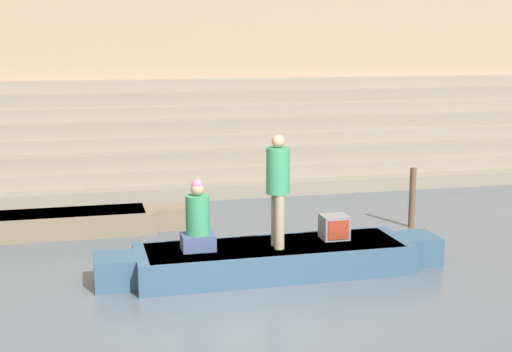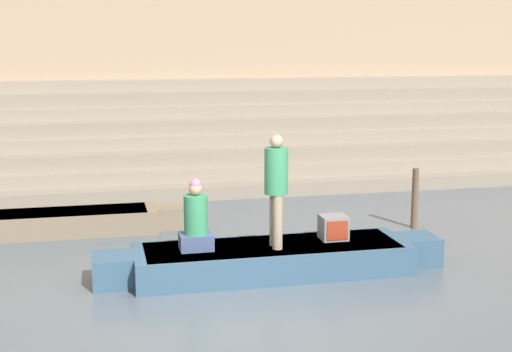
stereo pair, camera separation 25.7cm
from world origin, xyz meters
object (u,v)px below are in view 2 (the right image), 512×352
at_px(person_standing, 276,183).
at_px(mooring_post, 415,198).
at_px(tv_set, 333,227).
at_px(rowboat_main, 272,258).
at_px(moored_boat_shore, 29,223).
at_px(person_rowing, 196,222).

xyz_separation_m(person_standing, mooring_post, (3.41, 2.25, -0.90)).
height_order(person_standing, tv_set, person_standing).
xyz_separation_m(rowboat_main, mooring_post, (3.44, 2.13, 0.35)).
relative_size(person_standing, moored_boat_shore, 0.29).
bearing_deg(rowboat_main, mooring_post, 35.05).
relative_size(tv_set, moored_boat_shore, 0.07).
bearing_deg(moored_boat_shore, person_rowing, -48.60).
bearing_deg(person_standing, person_rowing, 168.17).
relative_size(moored_boat_shore, mooring_post, 5.14).
xyz_separation_m(person_standing, moored_boat_shore, (-4.04, 3.35, -1.27)).
relative_size(rowboat_main, person_rowing, 5.00).
relative_size(rowboat_main, mooring_post, 4.66).
bearing_deg(person_rowing, tv_set, 6.32).
bearing_deg(moored_boat_shore, person_standing, -39.37).
xyz_separation_m(person_standing, person_rowing, (-1.25, 0.15, -0.58)).
height_order(tv_set, moored_boat_shore, tv_set).
relative_size(person_rowing, moored_boat_shore, 0.18).
height_order(moored_boat_shore, mooring_post, mooring_post).
xyz_separation_m(tv_set, mooring_post, (2.38, 2.01, -0.07)).
relative_size(tv_set, mooring_post, 0.36).
distance_m(tv_set, mooring_post, 3.11).
bearing_deg(moored_boat_shore, tv_set, -31.22).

